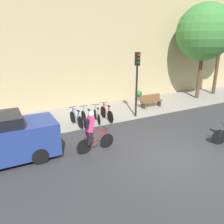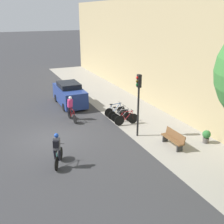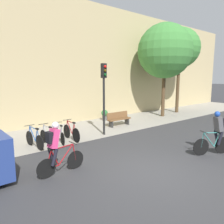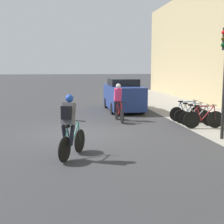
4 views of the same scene
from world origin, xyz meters
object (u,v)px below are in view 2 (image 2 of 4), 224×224
bench (173,139)px  traffic_light_pole (138,95)px  cyclist_pink (71,107)px  parked_bike_0 (115,111)px  parked_bike_2 (122,116)px  potted_plant (206,136)px  parked_bike_1 (119,113)px  parked_car (70,94)px  cyclist_grey (57,149)px  parked_bike_3 (126,119)px

bench → traffic_light_pole: bearing=-150.8°
cyclist_pink → parked_bike_0: (0.47, 3.20, -0.54)m
cyclist_pink → parked_bike_2: cyclist_pink is taller
parked_bike_2 → potted_plant: 5.87m
parked_bike_1 → parked_car: size_ratio=0.38×
cyclist_grey → traffic_light_pole: traffic_light_pole is taller
cyclist_grey → parked_car: 9.84m
parked_bike_0 → parked_car: bearing=-149.2°
cyclist_grey → bench: 6.55m
parked_car → bench: bearing=18.6°
parked_bike_3 → bench: 4.13m
traffic_light_pole → parked_car: size_ratio=0.90×
cyclist_pink → parked_car: 3.52m
cyclist_pink → parked_bike_0: 3.28m
cyclist_pink → parked_bike_0: size_ratio=1.03×
potted_plant → traffic_light_pole: bearing=-128.0°
traffic_light_pole → potted_plant: size_ratio=4.94×
cyclist_pink → cyclist_grey: bearing=-21.8°
cyclist_grey → parked_bike_1: (-4.79, 5.55, -0.56)m
traffic_light_pole → bench: 3.25m
parked_bike_3 → parked_bike_0: bearing=-180.0°
parked_car → cyclist_grey: bearing=-19.2°
parked_bike_1 → parked_bike_3: bearing=0.1°
cyclist_pink → parked_bike_1: 3.42m
cyclist_grey → parked_bike_0: 7.77m
parked_bike_0 → parked_bike_1: (0.62, -0.00, -0.02)m
parked_bike_2 → potted_plant: parked_bike_2 is taller
parked_bike_2 → potted_plant: size_ratio=1.99×
bench → potted_plant: bearing=78.6°
parked_bike_2 → bench: bearing=11.8°
parked_bike_2 → traffic_light_pole: 3.42m
parked_bike_2 → traffic_light_pole: bearing=-4.6°
parked_bike_3 → parked_bike_2: bearing=-179.9°
parked_bike_3 → parked_car: (-5.74, -2.32, 0.48)m
parked_car → parked_bike_2: bearing=24.3°
cyclist_grey → parked_car: parked_car is taller
parked_bike_1 → bench: parked_bike_1 is taller
cyclist_pink → parked_car: (-3.41, 0.88, -0.05)m
cyclist_grey → parked_bike_2: size_ratio=1.15×
cyclist_pink → traffic_light_pole: (4.25, 2.99, 1.71)m
cyclist_pink → cyclist_grey: (5.88, -2.35, 0.00)m
cyclist_pink → parked_bike_1: size_ratio=1.07×
parked_bike_2 → parked_bike_0: bearing=180.0°
parked_car → potted_plant: bearing=27.6°
parked_bike_1 → parked_bike_2: size_ratio=1.06×
parked_bike_0 → parked_car: 4.54m
parked_bike_3 → potted_plant: parked_bike_3 is taller
bench → potted_plant: (0.41, 2.03, -0.03)m
cyclist_grey → parked_car: (-9.29, 3.24, -0.05)m
parked_bike_3 → bench: bearing=13.5°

